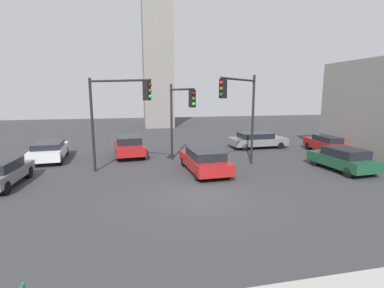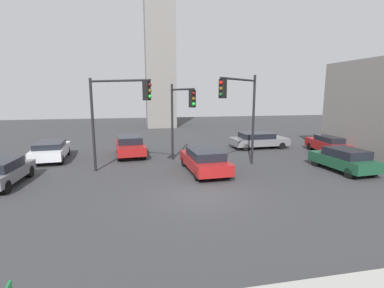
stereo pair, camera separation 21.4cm
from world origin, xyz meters
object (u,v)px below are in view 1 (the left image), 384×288
car_1 (204,160)px  traffic_light_2 (181,108)px  car_0 (257,140)px  traffic_light_1 (117,105)px  car_5 (129,146)px  car_2 (49,150)px  car_4 (343,159)px  traffic_light_0 (240,102)px  car_6 (329,144)px

car_1 → traffic_light_2: bearing=25.5°
car_0 → traffic_light_1: bearing=-153.3°
traffic_light_2 → car_5: traffic_light_2 is taller
traffic_light_2 → car_2: 9.84m
car_0 → car_5: 10.90m
car_5 → car_0: bearing=90.7°
car_4 → traffic_light_2: bearing=66.3°
traffic_light_0 → car_6: traffic_light_0 is taller
traffic_light_0 → car_1: traffic_light_0 is taller
traffic_light_0 → car_6: size_ratio=1.26×
traffic_light_0 → car_5: traffic_light_0 is taller
traffic_light_1 → car_1: size_ratio=1.14×
car_4 → car_6: (2.59, 4.64, 0.02)m
car_1 → car_6: 11.38m
traffic_light_2 → car_2: (-8.82, 3.18, -3.00)m
car_4 → car_5: (-12.76, 7.03, 0.05)m
traffic_light_0 → traffic_light_2: (-3.25, 1.95, -0.41)m
traffic_light_2 → car_2: traffic_light_2 is taller
car_0 → car_1: size_ratio=1.00×
traffic_light_2 → car_0: 9.30m
car_1 → traffic_light_1: bearing=81.3°
traffic_light_1 → car_5: 6.03m
car_0 → car_1: (-6.42, -6.59, 0.04)m
car_5 → car_6: (15.35, -2.39, -0.03)m
car_2 → car_6: bearing=-99.8°
car_5 → car_6: car_5 is taller
car_1 → traffic_light_0: bearing=-91.9°
car_2 → car_4: (18.21, -6.62, 0.01)m
car_2 → traffic_light_2: bearing=-114.2°
traffic_light_2 → car_5: 5.74m
car_1 → car_6: bearing=-76.5°
traffic_light_0 → car_4: traffic_light_0 is taller
traffic_light_2 → car_4: traffic_light_2 is taller
car_0 → car_2: car_2 is taller
traffic_light_1 → car_0: size_ratio=1.15×
traffic_light_2 → car_1: 3.74m
car_1 → car_5: size_ratio=1.06×
traffic_light_0 → car_2: size_ratio=1.23×
traffic_light_0 → traffic_light_2: 3.81m
car_0 → car_4: car_4 is taller
car_2 → traffic_light_0: bearing=-117.4°
traffic_light_1 → car_0: (11.36, 6.07, -3.32)m
car_5 → car_2: bearing=-90.3°
traffic_light_1 → car_6: (15.86, 2.67, -3.26)m
car_5 → car_6: size_ratio=1.00×
traffic_light_1 → traffic_light_2: (3.87, 1.46, -0.30)m
car_0 → car_6: size_ratio=1.05×
car_4 → car_6: bearing=-32.8°
traffic_light_1 → car_5: bearing=119.4°
car_2 → car_5: size_ratio=1.03×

